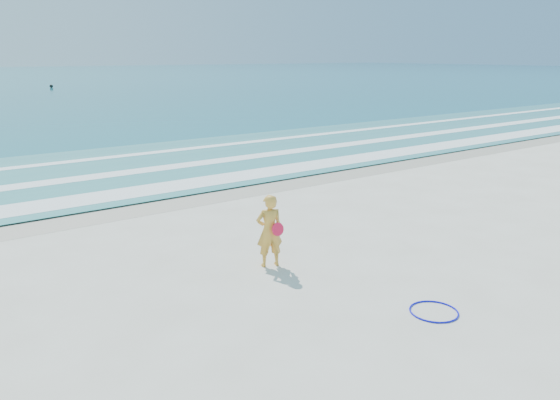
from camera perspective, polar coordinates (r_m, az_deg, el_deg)
ground at (r=9.33m, az=11.51°, el=-11.76°), size 400.00×400.00×0.00m
wet_sand at (r=16.35m, az=-12.30°, el=-0.07°), size 400.00×2.40×0.00m
shallow at (r=20.91m, az=-17.94°, el=2.92°), size 400.00×10.00×0.01m
foam_near at (r=17.50m, az=-14.06°, el=0.98°), size 400.00×1.40×0.01m
foam_mid at (r=20.16m, az=-17.21°, el=2.57°), size 400.00×0.90×0.01m
foam_far at (r=23.26m, az=-19.92°, el=3.93°), size 400.00×0.60×0.01m
hoop at (r=9.61m, az=15.78°, el=-11.14°), size 0.88×0.88×0.03m
buoy at (r=76.21m, az=-22.79°, el=10.91°), size 0.42×0.42×0.42m
woman at (r=10.91m, az=-1.12°, el=-3.23°), size 0.62×0.50×1.49m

